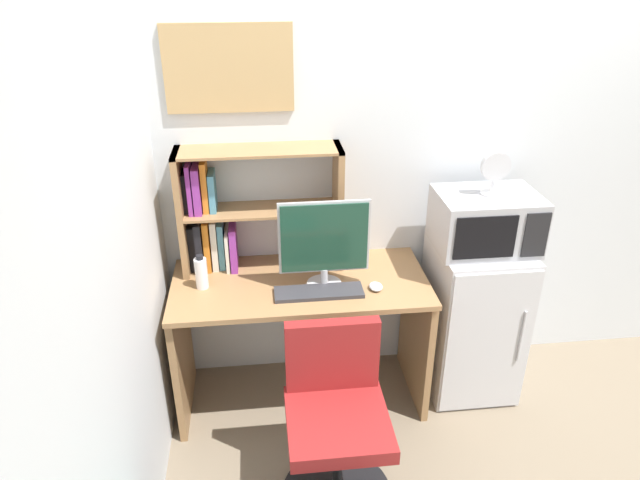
{
  "coord_description": "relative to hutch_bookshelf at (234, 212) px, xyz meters",
  "views": [
    {
      "loc": [
        -1.07,
        -2.87,
        2.31
      ],
      "look_at": [
        -0.79,
        -0.34,
        1.02
      ],
      "focal_mm": 32.35,
      "sensor_mm": 36.0,
      "label": 1
    }
  ],
  "objects": [
    {
      "name": "wall_back",
      "position": [
        1.61,
        0.12,
        0.21
      ],
      "size": [
        6.4,
        0.04,
        2.6
      ],
      "primitive_type": "cube",
      "color": "silver",
      "rests_on": "ground_plane"
    },
    {
      "name": "wall_left",
      "position": [
        -0.41,
        -1.5,
        0.21
      ],
      "size": [
        0.04,
        4.4,
        2.6
      ],
      "primitive_type": "cube",
      "color": "silver",
      "rests_on": "ground_plane"
    },
    {
      "name": "desk",
      "position": [
        0.32,
        -0.21,
        -0.55
      ],
      "size": [
        1.33,
        0.62,
        0.77
      ],
      "color": "#997047",
      "rests_on": "ground_plane"
    },
    {
      "name": "hutch_bookshelf",
      "position": [
        0.0,
        0.0,
        0.0
      ],
      "size": [
        0.84,
        0.23,
        0.66
      ],
      "color": "#997047",
      "rests_on": "desk"
    },
    {
      "name": "monitor",
      "position": [
        0.44,
        -0.26,
        -0.07
      ],
      "size": [
        0.45,
        0.18,
        0.47
      ],
      "color": "#B7B7BC",
      "rests_on": "desk"
    },
    {
      "name": "keyboard",
      "position": [
        0.4,
        -0.34,
        -0.31
      ],
      "size": [
        0.44,
        0.14,
        0.02
      ],
      "primitive_type": "cube",
      "color": "#333338",
      "rests_on": "desk"
    },
    {
      "name": "computer_mouse",
      "position": [
        0.7,
        -0.32,
        -0.3
      ],
      "size": [
        0.07,
        0.09,
        0.03
      ],
      "primitive_type": "ellipsoid",
      "color": "silver",
      "rests_on": "desk"
    },
    {
      "name": "water_bottle",
      "position": [
        -0.18,
        -0.21,
        -0.23
      ],
      "size": [
        0.06,
        0.06,
        0.18
      ],
      "color": "silver",
      "rests_on": "desk"
    },
    {
      "name": "mini_fridge",
      "position": [
        1.29,
        -0.18,
        -0.64
      ],
      "size": [
        0.48,
        0.53,
        0.9
      ],
      "color": "silver",
      "rests_on": "ground_plane"
    },
    {
      "name": "microwave",
      "position": [
        1.29,
        -0.18,
        -0.04
      ],
      "size": [
        0.52,
        0.38,
        0.3
      ],
      "color": "#ADADB2",
      "rests_on": "mini_fridge"
    },
    {
      "name": "desk_fan",
      "position": [
        1.3,
        -0.18,
        0.24
      ],
      "size": [
        0.15,
        0.11,
        0.23
      ],
      "color": "silver",
      "rests_on": "microwave"
    },
    {
      "name": "desk_chair",
      "position": [
        0.42,
        -0.86,
        -0.7
      ],
      "size": [
        0.51,
        0.51,
        0.86
      ],
      "color": "black",
      "rests_on": "ground_plane"
    },
    {
      "name": "wall_corkboard",
      "position": [
        0.02,
        0.09,
        0.71
      ],
      "size": [
        0.62,
        0.02,
        0.42
      ],
      "primitive_type": "cube",
      "color": "tan"
    }
  ]
}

